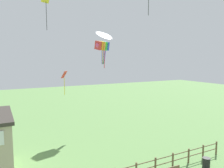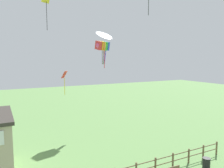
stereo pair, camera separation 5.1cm
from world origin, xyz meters
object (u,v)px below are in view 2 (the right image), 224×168
(kite_rainbow_parafoil, at_px, (102,46))
(kite_yellow_diamond, at_px, (46,1))
(kite_white_delta, at_px, (104,35))
(trash_bin, at_px, (206,163))
(kite_red_diamond, at_px, (64,78))

(kite_rainbow_parafoil, height_order, kite_yellow_diamond, kite_yellow_diamond)
(kite_rainbow_parafoil, distance_m, kite_white_delta, 9.89)
(kite_white_delta, bearing_deg, trash_bin, -38.67)
(kite_rainbow_parafoil, bearing_deg, kite_red_diamond, -142.67)
(kite_yellow_diamond, bearing_deg, kite_rainbow_parafoil, 5.84)
(kite_red_diamond, bearing_deg, kite_yellow_diamond, 98.94)
(kite_yellow_diamond, height_order, kite_white_delta, kite_yellow_diamond)
(trash_bin, bearing_deg, kite_yellow_diamond, 123.60)
(trash_bin, relative_size, kite_white_delta, 0.27)
(kite_rainbow_parafoil, relative_size, kite_yellow_diamond, 0.70)
(trash_bin, height_order, kite_red_diamond, kite_red_diamond)
(kite_yellow_diamond, bearing_deg, kite_red_diamond, -81.06)
(kite_white_delta, bearing_deg, kite_red_diamond, 114.83)
(trash_bin, height_order, kite_yellow_diamond, kite_yellow_diamond)
(kite_rainbow_parafoil, height_order, kite_white_delta, kite_rainbow_parafoil)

